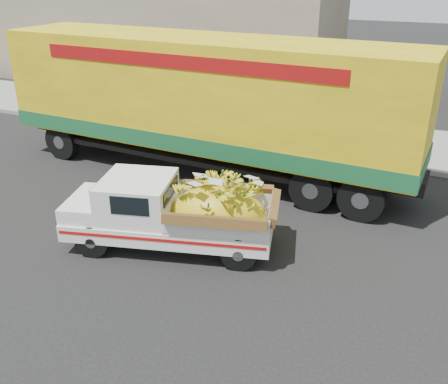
% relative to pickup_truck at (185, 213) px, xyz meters
% --- Properties ---
extents(ground, '(100.00, 100.00, 0.00)m').
position_rel_pickup_truck_xyz_m(ground, '(-1.25, -0.23, -0.82)').
color(ground, black).
rests_on(ground, ground).
extents(curb, '(60.00, 0.25, 0.15)m').
position_rel_pickup_truck_xyz_m(curb, '(-1.25, 6.46, -0.74)').
color(curb, gray).
rests_on(curb, ground).
extents(sidewalk, '(60.00, 4.00, 0.14)m').
position_rel_pickup_truck_xyz_m(sidewalk, '(-1.25, 8.56, -0.75)').
color(sidewalk, gray).
rests_on(sidewalk, ground).
extents(building_left, '(18.00, 6.00, 5.00)m').
position_rel_pickup_truck_xyz_m(building_left, '(-9.25, 14.46, 1.68)').
color(building_left, gray).
rests_on(building_left, ground).
extents(pickup_truck, '(4.59, 2.62, 1.52)m').
position_rel_pickup_truck_xyz_m(pickup_truck, '(0.00, 0.00, 0.00)').
color(pickup_truck, black).
rests_on(pickup_truck, ground).
extents(semi_trailer, '(12.03, 3.11, 3.80)m').
position_rel_pickup_truck_xyz_m(semi_trailer, '(-1.44, 4.00, 1.30)').
color(semi_trailer, black).
rests_on(semi_trailer, ground).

